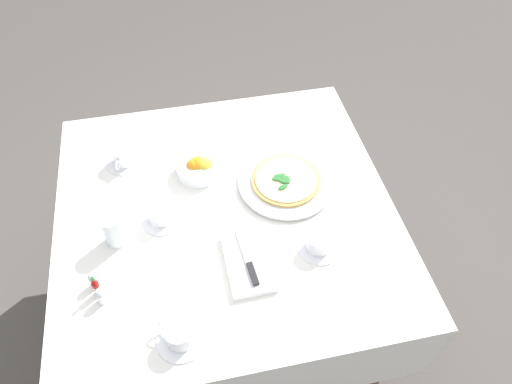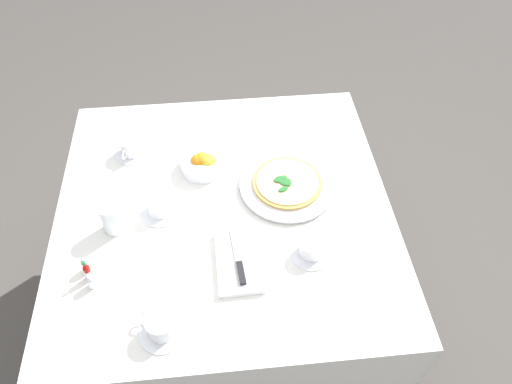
{
  "view_description": "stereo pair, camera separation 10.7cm",
  "coord_description": "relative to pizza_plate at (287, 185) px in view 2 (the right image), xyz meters",
  "views": [
    {
      "loc": [
        -0.96,
        0.1,
        1.93
      ],
      "look_at": [
        0.03,
        -0.11,
        0.75
      ],
      "focal_mm": 33.13,
      "sensor_mm": 36.0,
      "label": 1
    },
    {
      "loc": [
        -0.98,
        -0.01,
        1.93
      ],
      "look_at": [
        0.03,
        -0.11,
        0.75
      ],
      "focal_mm": 33.13,
      "sensor_mm": 36.0,
      "label": 2
    }
  ],
  "objects": [
    {
      "name": "dining_table",
      "position": [
        -0.06,
        0.22,
        -0.14
      ],
      "size": [
        1.08,
        1.08,
        0.73
      ],
      "color": "white",
      "rests_on": "ground_plane"
    },
    {
      "name": "pizza",
      "position": [
        -0.0,
        0.0,
        0.01
      ],
      "size": [
        0.23,
        0.23,
        0.02
      ],
      "color": "tan",
      "rests_on": "pizza_plate"
    },
    {
      "name": "salt_shaker",
      "position": [
        -0.26,
        0.62,
        0.01
      ],
      "size": [
        0.03,
        0.03,
        0.06
      ],
      "color": "white",
      "rests_on": "dining_table"
    },
    {
      "name": "coffee_cup_center_back",
      "position": [
        0.22,
        0.53,
        0.02
      ],
      "size": [
        0.13,
        0.13,
        0.07
      ],
      "color": "white",
      "rests_on": "dining_table"
    },
    {
      "name": "napkin_folded",
      "position": [
        -0.28,
        0.18,
        -0.0
      ],
      "size": [
        0.22,
        0.13,
        0.02
      ],
      "rotation": [
        0.0,
        0.0,
        0.02
      ],
      "color": "white",
      "rests_on": "dining_table"
    },
    {
      "name": "dinner_knife",
      "position": [
        -0.28,
        0.18,
        0.01
      ],
      "size": [
        0.2,
        0.04,
        0.01
      ],
      "rotation": [
        0.0,
        0.0,
        0.09
      ],
      "color": "silver",
      "rests_on": "napkin_folded"
    },
    {
      "name": "ground_plane",
      "position": [
        -0.06,
        0.22,
        -0.75
      ],
      "size": [
        8.0,
        8.0,
        0.0
      ],
      "primitive_type": "plane",
      "color": "#4C4742"
    },
    {
      "name": "water_glass_far_right",
      "position": [
        -0.12,
        0.56,
        0.04
      ],
      "size": [
        0.07,
        0.07,
        0.11
      ],
      "color": "white",
      "rests_on": "dining_table"
    },
    {
      "name": "pizza_plate",
      "position": [
        0.0,
        0.0,
        0.0
      ],
      "size": [
        0.32,
        0.32,
        0.02
      ],
      "color": "white",
      "rests_on": "dining_table"
    },
    {
      "name": "coffee_cup_right_edge",
      "position": [
        -0.27,
        -0.04,
        0.02
      ],
      "size": [
        0.13,
        0.13,
        0.06
      ],
      "color": "white",
      "rests_on": "dining_table"
    },
    {
      "name": "coffee_cup_near_right",
      "position": [
        -0.06,
        0.42,
        0.02
      ],
      "size": [
        0.13,
        0.13,
        0.06
      ],
      "color": "white",
      "rests_on": "dining_table"
    },
    {
      "name": "coffee_cup_near_left",
      "position": [
        -0.47,
        0.4,
        0.02
      ],
      "size": [
        0.13,
        0.13,
        0.06
      ],
      "color": "white",
      "rests_on": "dining_table"
    },
    {
      "name": "citrus_bowl",
      "position": [
        0.11,
        0.28,
        0.02
      ],
      "size": [
        0.15,
        0.15,
        0.07
      ],
      "color": "white",
      "rests_on": "dining_table"
    },
    {
      "name": "hot_sauce_bottle",
      "position": [
        -0.29,
        0.61,
        0.02
      ],
      "size": [
        0.02,
        0.02,
        0.08
      ],
      "color": "#B7140F",
      "rests_on": "dining_table"
    },
    {
      "name": "pepper_shaker",
      "position": [
        -0.32,
        0.6,
        0.01
      ],
      "size": [
        0.03,
        0.03,
        0.06
      ],
      "color": "white",
      "rests_on": "dining_table"
    }
  ]
}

